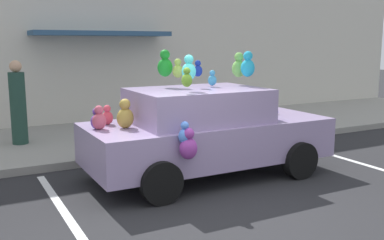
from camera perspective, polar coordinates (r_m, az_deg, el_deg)
The scene contains 8 objects.
ground_plane at distance 6.27m, azimuth 1.98°, elevation -11.71°, with size 60.00×60.00×0.00m, color #262628.
sidewalk at distance 10.69m, azimuth -11.63°, elevation -2.36°, with size 24.00×4.00×0.15m, color gray.
storefront_building at distance 12.56m, azimuth -15.02°, elevation 13.61°, with size 24.00×1.25×6.40m.
parking_stripe_front at distance 9.39m, azimuth 19.69°, elevation -4.90°, with size 0.12×3.60×0.01m, color silver.
parking_stripe_rear at distance 6.57m, azimuth -16.25°, elevation -11.06°, with size 0.12×3.60×0.01m, color silver.
plush_covered_car at distance 7.66m, azimuth 1.72°, elevation -1.35°, with size 4.22×2.10×2.19m.
teddy_bear_on_sidewalk at distance 9.51m, azimuth -4.48°, elevation -1.59°, with size 0.31×0.25×0.58m.
pedestrian_near_shopfront at distance 10.18m, azimuth -21.45°, elevation 1.83°, with size 0.33×0.33×1.80m.
Camera 1 is at (-2.94, -5.03, 2.31)m, focal length 41.49 mm.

